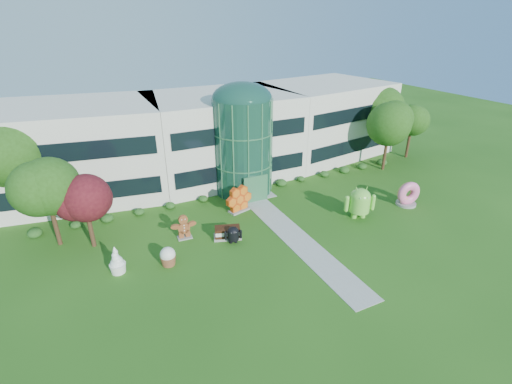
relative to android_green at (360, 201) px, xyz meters
name	(u,v)px	position (x,y,z in m)	size (l,w,h in m)	color
ground	(303,245)	(-7.16, -1.73, -1.72)	(140.00, 140.00, 0.00)	#215114
building	(222,134)	(-7.16, 16.27, 2.93)	(46.00, 15.00, 9.30)	beige
atrium	(243,147)	(-7.16, 10.27, 3.18)	(6.00, 6.00, 9.80)	#194738
walkway	(291,233)	(-7.16, 0.27, -1.70)	(2.40, 20.00, 0.04)	#9E9E93
tree_red	(87,214)	(-22.66, 5.77, 1.28)	(4.00, 4.00, 6.00)	#3F0C14
trees_backdrop	(239,151)	(-7.16, 11.27, 2.48)	(52.00, 8.00, 8.40)	#224812
android_green	(360,201)	(0.00, 0.00, 0.00)	(3.04, 2.03, 3.45)	#71CD41
android_black	(233,234)	(-12.20, 1.17, -0.86)	(1.53, 1.02, 1.73)	black
donut	(408,193)	(6.04, -0.05, -0.46)	(2.44, 1.17, 2.53)	#F25C97
gingerbread	(184,227)	(-15.62, 3.69, -0.62)	(2.39, 0.92, 2.20)	brown
ice_cream_sandwich	(227,232)	(-12.34, 2.08, -1.21)	(2.32, 1.16, 1.03)	black
honeycomb	(239,200)	(-9.52, 6.07, -0.55)	(2.99, 1.07, 2.35)	orange
froyo	(116,260)	(-21.33, 1.25, -0.63)	(1.27, 1.27, 2.18)	white
cupcake	(168,256)	(-17.79, 0.55, -0.97)	(1.25, 1.25, 1.50)	white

